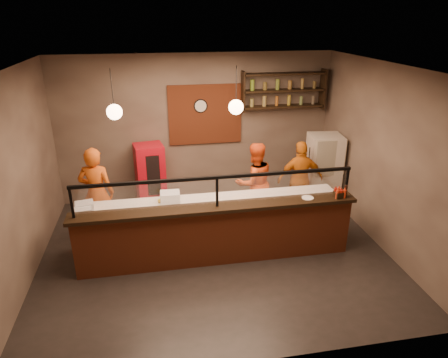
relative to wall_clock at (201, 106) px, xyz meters
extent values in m
plane|color=black|center=(-0.10, -2.46, -2.10)|extent=(6.00, 6.00, 0.00)
plane|color=#3A342D|center=(-0.10, -2.46, 1.10)|extent=(6.00, 6.00, 0.00)
plane|color=#7A6959|center=(-0.10, 0.04, -0.50)|extent=(6.00, 0.00, 6.00)
plane|color=#7A6959|center=(-3.10, -2.46, -0.50)|extent=(0.00, 5.00, 5.00)
plane|color=#7A6959|center=(2.90, -2.46, -0.50)|extent=(0.00, 5.00, 5.00)
plane|color=#7A6959|center=(-0.10, -4.96, -0.50)|extent=(6.00, 0.00, 6.00)
cube|color=brown|center=(0.10, 0.01, -0.20)|extent=(1.60, 0.04, 1.30)
cube|color=brown|center=(-0.10, -2.76, -1.60)|extent=(4.60, 0.25, 1.00)
cube|color=black|center=(-0.10, -2.76, -1.07)|extent=(4.70, 0.37, 0.06)
cube|color=gray|center=(-0.10, -2.26, -1.68)|extent=(4.60, 0.75, 0.85)
cube|color=white|center=(-0.10, -2.26, -1.23)|extent=(4.60, 0.75, 0.05)
cube|color=white|center=(-0.10, -2.76, -0.79)|extent=(4.40, 0.02, 0.50)
cube|color=black|center=(-0.10, -2.76, -0.54)|extent=(4.50, 0.05, 0.05)
cube|color=black|center=(-2.32, -2.76, -0.79)|extent=(0.04, 0.04, 0.50)
cube|color=black|center=(-0.10, -2.76, -0.79)|extent=(0.04, 0.04, 0.50)
cube|color=black|center=(2.12, -2.76, -0.79)|extent=(0.04, 0.04, 0.50)
cube|color=black|center=(1.80, -0.14, -0.05)|extent=(1.80, 0.28, 0.04)
cube|color=black|center=(1.80, -0.14, 0.30)|extent=(1.80, 0.28, 0.04)
cube|color=black|center=(1.80, -0.14, 0.65)|extent=(1.80, 0.28, 0.04)
cube|color=black|center=(0.90, -0.14, 0.30)|extent=(0.04, 0.28, 0.85)
cube|color=black|center=(2.70, -0.14, 0.30)|extent=(0.04, 0.28, 0.85)
cylinder|color=black|center=(0.00, 0.00, 0.00)|extent=(0.30, 0.04, 0.30)
cylinder|color=black|center=(-1.60, -2.26, 0.80)|extent=(0.01, 0.01, 0.60)
sphere|color=#FFC28C|center=(-1.60, -2.26, 0.45)|extent=(0.24, 0.24, 0.24)
cylinder|color=black|center=(0.30, -2.26, 0.80)|extent=(0.01, 0.01, 0.60)
sphere|color=#FFC28C|center=(0.30, -2.26, 0.45)|extent=(0.24, 0.24, 0.24)
imported|color=#CF5513|center=(-2.14, -1.47, -1.22)|extent=(0.70, 0.53, 1.75)
imported|color=#DF4A15|center=(0.88, -1.40, -1.28)|extent=(0.91, 0.77, 1.65)
imported|color=orange|center=(1.86, -1.34, -1.30)|extent=(0.96, 0.44, 1.60)
cube|color=beige|center=(2.50, -1.00, -1.30)|extent=(0.73, 0.70, 1.60)
cube|color=#B10B1A|center=(-1.17, -0.31, -1.41)|extent=(0.68, 0.64, 1.38)
cylinder|color=silver|center=(0.47, -2.31, -1.19)|extent=(0.62, 0.62, 0.01)
cube|color=silver|center=(-2.25, -2.22, -1.13)|extent=(0.33, 0.28, 0.15)
cube|color=silver|center=(-0.83, -2.11, -1.12)|extent=(0.34, 0.28, 0.17)
cube|color=silver|center=(-2.25, -2.41, -1.13)|extent=(0.30, 0.26, 0.13)
cylinder|color=yellow|center=(-0.85, -2.08, -1.17)|extent=(0.39, 0.18, 0.07)
cube|color=black|center=(2.00, -2.80, -0.99)|extent=(0.21, 0.17, 0.10)
cylinder|color=black|center=(2.10, -2.79, -0.94)|extent=(0.06, 0.06, 0.21)
cylinder|color=silver|center=(1.45, -2.75, -1.03)|extent=(0.24, 0.24, 0.01)
camera|label=1|loc=(-1.02, -8.48, 1.85)|focal=32.00mm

